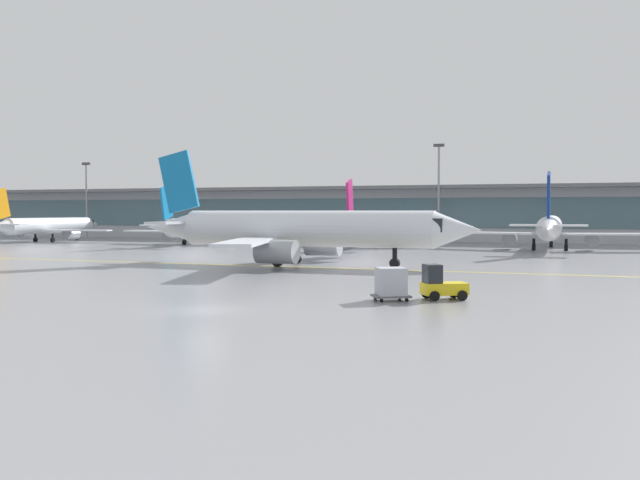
% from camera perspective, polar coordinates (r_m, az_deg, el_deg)
% --- Properties ---
extents(ground_plane, '(400.00, 400.00, 0.00)m').
position_cam_1_polar(ground_plane, '(38.39, -9.41, -5.55)').
color(ground_plane, gray).
extents(taxiway_centreline_stripe, '(109.98, 2.73, 0.01)m').
position_cam_1_polar(taxiway_centreline_stripe, '(66.76, -1.66, -2.17)').
color(taxiway_centreline_stripe, yellow).
rests_on(taxiway_centreline_stripe, ground_plane).
extents(terminal_concourse, '(214.80, 11.00, 9.60)m').
position_cam_1_polar(terminal_concourse, '(126.40, 10.85, 2.14)').
color(terminal_concourse, '#B2B7BC').
rests_on(terminal_concourse, ground_plane).
extents(gate_airplane_0, '(25.04, 26.86, 8.92)m').
position_cam_1_polar(gate_airplane_0, '(130.33, -20.85, 1.05)').
color(gate_airplane_0, silver).
rests_on(gate_airplane_0, ground_plane).
extents(gate_airplane_1, '(25.33, 27.31, 9.04)m').
position_cam_1_polar(gate_airplane_1, '(113.87, -9.69, 1.02)').
color(gate_airplane_1, white).
rests_on(gate_airplane_1, ground_plane).
extents(gate_airplane_2, '(26.47, 28.59, 9.47)m').
position_cam_1_polar(gate_airplane_2, '(104.34, 3.61, 1.01)').
color(gate_airplane_2, silver).
rests_on(gate_airplane_2, ground_plane).
extents(gate_airplane_3, '(28.09, 30.10, 10.00)m').
position_cam_1_polar(gate_airplane_3, '(100.40, 17.93, 0.94)').
color(gate_airplane_3, white).
rests_on(gate_airplane_3, ground_plane).
extents(taxiing_regional_jet, '(34.61, 32.25, 11.49)m').
position_cam_1_polar(taxiing_regional_jet, '(68.61, -1.42, 0.83)').
color(taxiing_regional_jet, silver).
rests_on(taxiing_regional_jet, ground_plane).
extents(baggage_tug, '(2.95, 2.54, 2.10)m').
position_cam_1_polar(baggage_tug, '(42.84, 9.62, -3.53)').
color(baggage_tug, yellow).
rests_on(baggage_tug, ground_plane).
extents(cargo_dolly_lead, '(2.61, 2.42, 1.94)m').
position_cam_1_polar(cargo_dolly_lead, '(41.90, 5.69, -3.42)').
color(cargo_dolly_lead, '#595B60').
rests_on(cargo_dolly_lead, ground_plane).
extents(apron_light_mast_0, '(1.80, 0.36, 14.78)m').
position_cam_1_polar(apron_light_mast_0, '(147.60, -18.16, 3.32)').
color(apron_light_mast_0, gray).
rests_on(apron_light_mast_0, ground_plane).
extents(apron_light_mast_1, '(1.80, 0.36, 16.32)m').
position_cam_1_polar(apron_light_mast_1, '(119.54, 9.47, 4.03)').
color(apron_light_mast_1, gray).
rests_on(apron_light_mast_1, ground_plane).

